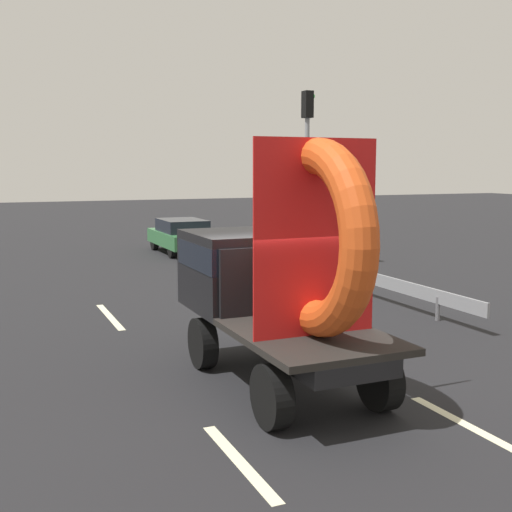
% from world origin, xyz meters
% --- Properties ---
extents(ground_plane, '(120.00, 120.00, 0.00)m').
position_xyz_m(ground_plane, '(0.00, 0.00, 0.00)').
color(ground_plane, black).
extents(flatbed_truck, '(2.02, 4.84, 3.87)m').
position_xyz_m(flatbed_truck, '(-0.26, 0.30, 1.76)').
color(flatbed_truck, black).
rests_on(flatbed_truck, ground_plane).
extents(distant_sedan, '(1.81, 4.22, 1.38)m').
position_xyz_m(distant_sedan, '(2.98, 16.24, 0.74)').
color(distant_sedan, black).
rests_on(distant_sedan, ground_plane).
extents(traffic_light, '(0.42, 0.36, 6.04)m').
position_xyz_m(traffic_light, '(5.93, 10.95, 3.92)').
color(traffic_light, gray).
rests_on(traffic_light, ground_plane).
extents(guardrail, '(0.10, 12.67, 0.71)m').
position_xyz_m(guardrail, '(4.93, 7.33, 0.53)').
color(guardrail, gray).
rests_on(guardrail, ground_plane).
extents(lane_dash_left_near, '(0.16, 2.21, 0.01)m').
position_xyz_m(lane_dash_left_near, '(-1.88, -2.27, 0.00)').
color(lane_dash_left_near, beige).
rests_on(lane_dash_left_near, ground_plane).
extents(lane_dash_left_far, '(0.16, 2.82, 0.01)m').
position_xyz_m(lane_dash_left_far, '(-1.88, 5.91, 0.00)').
color(lane_dash_left_far, beige).
rests_on(lane_dash_left_far, ground_plane).
extents(lane_dash_right_near, '(0.16, 2.05, 0.01)m').
position_xyz_m(lane_dash_right_near, '(1.36, -2.37, 0.00)').
color(lane_dash_right_near, beige).
rests_on(lane_dash_right_near, ground_plane).
extents(lane_dash_right_far, '(0.16, 2.47, 0.01)m').
position_xyz_m(lane_dash_right_far, '(1.36, 6.15, 0.00)').
color(lane_dash_right_far, beige).
rests_on(lane_dash_right_far, ground_plane).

